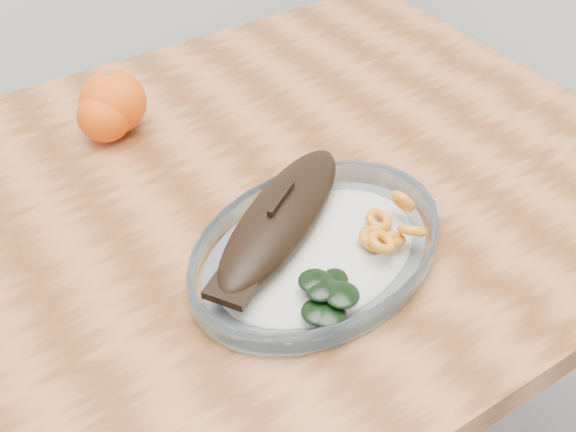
{
  "coord_description": "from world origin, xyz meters",
  "views": [
    {
      "loc": [
        -0.28,
        -0.62,
        1.32
      ],
      "look_at": [
        0.07,
        -0.09,
        0.77
      ],
      "focal_mm": 45.0,
      "sensor_mm": 36.0,
      "label": 1
    }
  ],
  "objects_px": {
    "plated_meal": "(316,245)",
    "orange_right": "(104,116)",
    "dining_table": "(206,266)",
    "orange_left": "(113,102)"
  },
  "relations": [
    {
      "from": "orange_left",
      "to": "orange_right",
      "type": "bearing_deg",
      "value": -145.94
    },
    {
      "from": "plated_meal",
      "to": "orange_right",
      "type": "height_order",
      "value": "plated_meal"
    },
    {
      "from": "plated_meal",
      "to": "orange_right",
      "type": "bearing_deg",
      "value": 93.68
    },
    {
      "from": "dining_table",
      "to": "plated_meal",
      "type": "height_order",
      "value": "plated_meal"
    },
    {
      "from": "plated_meal",
      "to": "orange_left",
      "type": "relative_size",
      "value": 7.64
    },
    {
      "from": "dining_table",
      "to": "orange_left",
      "type": "xyz_separation_m",
      "value": [
        -0.01,
        0.22,
        0.14
      ]
    },
    {
      "from": "plated_meal",
      "to": "orange_left",
      "type": "xyz_separation_m",
      "value": [
        -0.08,
        0.36,
        0.03
      ]
    },
    {
      "from": "dining_table",
      "to": "orange_left",
      "type": "distance_m",
      "value": 0.26
    },
    {
      "from": "orange_right",
      "to": "orange_left",
      "type": "bearing_deg",
      "value": 34.06
    },
    {
      "from": "dining_table",
      "to": "plated_meal",
      "type": "xyz_separation_m",
      "value": [
        0.07,
        -0.15,
        0.12
      ]
    }
  ]
}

